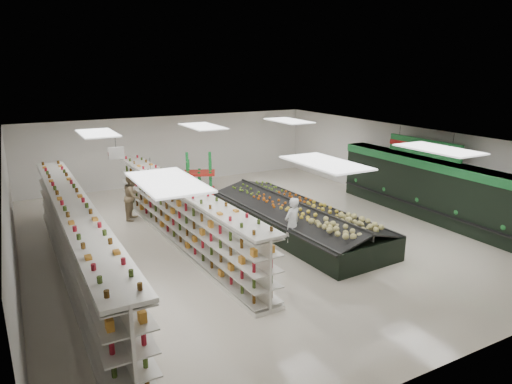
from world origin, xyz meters
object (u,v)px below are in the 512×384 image
gondola_left (77,244)px  shopper_background (133,196)px  shopper_main (292,224)px  gondola_center (180,215)px  produce_island (295,218)px  soda_endcap (199,175)px

gondola_left → shopper_background: 4.77m
shopper_main → shopper_background: bearing=-72.7°
shopper_main → gondola_left: bearing=-27.5°
gondola_center → shopper_main: gondola_center is taller
produce_island → shopper_background: bearing=138.9°
gondola_left → produce_island: size_ratio=1.59×
soda_endcap → gondola_left: bearing=-133.3°
gondola_left → shopper_background: (2.45, 4.09, -0.07)m
gondola_left → shopper_main: 6.08m
shopper_background → soda_endcap: bearing=-27.1°
produce_island → soda_endcap: bearing=99.8°
produce_island → shopper_main: size_ratio=4.42×
gondola_left → shopper_main: bearing=-11.8°
shopper_background → gondola_center: bearing=-133.7°
soda_endcap → shopper_background: (-3.45, -2.17, 0.03)m
gondola_center → shopper_main: bearing=-44.5°
soda_endcap → shopper_background: size_ratio=1.00×
shopper_main → gondola_center: bearing=-58.0°
produce_island → shopper_background: shopper_background is taller
produce_island → soda_endcap: soda_endcap is taller
soda_endcap → shopper_main: size_ratio=1.03×
gondola_left → shopper_main: size_ratio=7.02×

